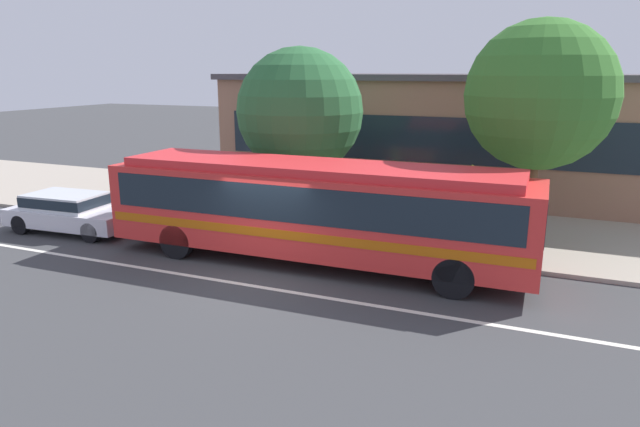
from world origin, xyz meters
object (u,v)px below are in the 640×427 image
object	(u,v)px
sedan_behind_bus	(69,210)
pedestrian_waiting_near_sign	(320,200)
street_tree_near_stop	(300,112)
transit_bus	(315,206)
street_tree_mid_block	(540,95)
pedestrian_walking_along_curb	(458,215)
bus_stop_sign	(471,200)

from	to	relation	value
sedan_behind_bus	pedestrian_waiting_near_sign	distance (m)	8.33
sedan_behind_bus	street_tree_near_stop	xyz separation A→B (m)	(6.56, 4.13, 3.15)
transit_bus	street_tree_near_stop	bearing A→B (deg)	119.56
street_tree_near_stop	street_tree_mid_block	world-z (taller)	street_tree_mid_block
street_tree_near_stop	street_tree_mid_block	distance (m)	7.62
transit_bus	sedan_behind_bus	distance (m)	8.81
street_tree_near_stop	street_tree_mid_block	size ratio (longest dim) A/B	0.90
sedan_behind_bus	street_tree_mid_block	bearing A→B (deg)	16.59
pedestrian_walking_along_curb	street_tree_near_stop	distance (m)	6.42
pedestrian_walking_along_curb	street_tree_near_stop	size ratio (longest dim) A/B	0.28
street_tree_near_stop	street_tree_mid_block	bearing A→B (deg)	0.66
pedestrian_waiting_near_sign	street_tree_mid_block	size ratio (longest dim) A/B	0.25
sedan_behind_bus	street_tree_mid_block	world-z (taller)	street_tree_mid_block
pedestrian_walking_along_curb	street_tree_mid_block	bearing A→B (deg)	33.55
transit_bus	street_tree_mid_block	world-z (taller)	street_tree_mid_block
pedestrian_waiting_near_sign	bus_stop_sign	world-z (taller)	bus_stop_sign
pedestrian_waiting_near_sign	transit_bus	bearing A→B (deg)	-69.94
sedan_behind_bus	pedestrian_waiting_near_sign	bearing A→B (deg)	22.83
transit_bus	pedestrian_walking_along_curb	distance (m)	4.42
street_tree_mid_block	street_tree_near_stop	bearing A→B (deg)	-179.34
pedestrian_walking_along_curb	street_tree_mid_block	size ratio (longest dim) A/B	0.25
pedestrian_waiting_near_sign	sedan_behind_bus	bearing A→B (deg)	-157.17
sedan_behind_bus	pedestrian_waiting_near_sign	size ratio (longest dim) A/B	2.69
street_tree_near_stop	pedestrian_waiting_near_sign	bearing A→B (deg)	-38.98
sedan_behind_bus	street_tree_near_stop	bearing A→B (deg)	32.18
bus_stop_sign	street_tree_near_stop	bearing A→B (deg)	160.37
transit_bus	street_tree_near_stop	xyz separation A→B (m)	(-2.20, 3.88, 2.23)
transit_bus	street_tree_near_stop	distance (m)	4.98
street_tree_near_stop	street_tree_mid_block	xyz separation A→B (m)	(7.59, 0.09, 0.66)
transit_bus	bus_stop_sign	xyz separation A→B (m)	(3.95, 1.68, 0.15)
pedestrian_walking_along_curb	street_tree_mid_block	world-z (taller)	street_tree_mid_block
pedestrian_walking_along_curb	sedan_behind_bus	bearing A→B (deg)	-166.49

